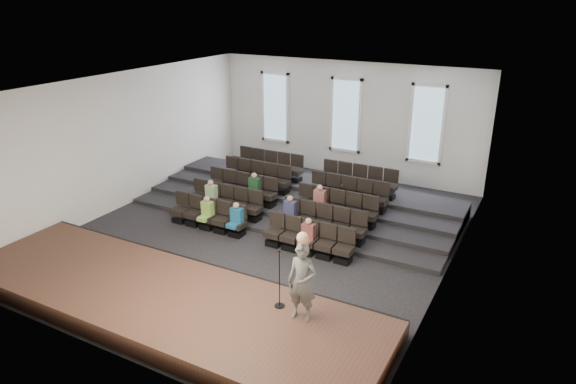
# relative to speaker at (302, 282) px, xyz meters

# --- Properties ---
(ground) EXTENTS (14.00, 14.00, 0.00)m
(ground) POSITION_rel_speaker_xyz_m (-3.64, 4.40, -1.46)
(ground) COLOR black
(ground) RESTS_ON ground
(ceiling) EXTENTS (12.00, 14.00, 0.02)m
(ceiling) POSITION_rel_speaker_xyz_m (-3.64, 4.40, 3.55)
(ceiling) COLOR white
(ceiling) RESTS_ON ground
(wall_back) EXTENTS (12.00, 0.04, 5.00)m
(wall_back) POSITION_rel_speaker_xyz_m (-3.64, 11.42, 1.04)
(wall_back) COLOR white
(wall_back) RESTS_ON ground
(wall_front) EXTENTS (12.00, 0.04, 5.00)m
(wall_front) POSITION_rel_speaker_xyz_m (-3.64, -2.62, 1.04)
(wall_front) COLOR white
(wall_front) RESTS_ON ground
(wall_left) EXTENTS (0.04, 14.00, 5.00)m
(wall_left) POSITION_rel_speaker_xyz_m (-9.66, 4.40, 1.04)
(wall_left) COLOR white
(wall_left) RESTS_ON ground
(wall_right) EXTENTS (0.04, 14.00, 5.00)m
(wall_right) POSITION_rel_speaker_xyz_m (2.38, 4.40, 1.04)
(wall_right) COLOR white
(wall_right) RESTS_ON ground
(stage) EXTENTS (11.80, 3.60, 0.50)m
(stage) POSITION_rel_speaker_xyz_m (-3.64, -0.70, -1.21)
(stage) COLOR #44291D
(stage) RESTS_ON ground
(stage_lip) EXTENTS (11.80, 0.06, 0.52)m
(stage_lip) POSITION_rel_speaker_xyz_m (-3.64, 1.07, -1.21)
(stage_lip) COLOR black
(stage_lip) RESTS_ON ground
(risers) EXTENTS (11.80, 4.80, 0.60)m
(risers) POSITION_rel_speaker_xyz_m (-3.64, 7.57, -1.26)
(risers) COLOR black
(risers) RESTS_ON ground
(seating_rows) EXTENTS (6.80, 4.70, 1.67)m
(seating_rows) POSITION_rel_speaker_xyz_m (-3.64, 5.94, -0.78)
(seating_rows) COLOR black
(seating_rows) RESTS_ON ground
(windows) EXTENTS (8.44, 0.10, 3.24)m
(windows) POSITION_rel_speaker_xyz_m (-3.64, 11.35, 1.24)
(windows) COLOR white
(windows) RESTS_ON wall_back
(audience) EXTENTS (4.85, 2.64, 1.10)m
(audience) POSITION_rel_speaker_xyz_m (-4.00, 4.70, -0.65)
(audience) COLOR #84BB4A
(audience) RESTS_ON seating_rows
(speaker) EXTENTS (0.72, 0.49, 1.91)m
(speaker) POSITION_rel_speaker_xyz_m (0.00, 0.00, 0.00)
(speaker) COLOR #53514F
(speaker) RESTS_ON stage
(mic_stand) EXTENTS (0.26, 0.26, 1.53)m
(mic_stand) POSITION_rel_speaker_xyz_m (-0.69, 0.17, -0.50)
(mic_stand) COLOR black
(mic_stand) RESTS_ON stage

